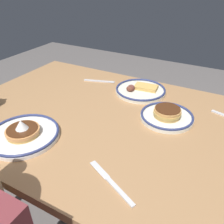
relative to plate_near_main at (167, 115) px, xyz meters
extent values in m
plane|color=#645E5C|center=(0.26, 0.11, -0.77)|extent=(6.00, 6.00, 0.00)
cube|color=#A6784D|center=(0.26, 0.11, -0.04)|extent=(1.34, 0.94, 0.03)
cylinder|color=olive|center=(0.83, -0.25, -0.41)|extent=(0.05, 0.05, 0.72)
cylinder|color=silver|center=(0.00, 0.00, -0.01)|extent=(0.23, 0.23, 0.01)
torus|color=navy|center=(0.00, 0.00, 0.00)|extent=(0.23, 0.23, 0.01)
cylinder|color=tan|center=(0.00, 0.00, 0.00)|extent=(0.11, 0.11, 0.01)
cylinder|color=tan|center=(0.00, 0.00, 0.01)|extent=(0.12, 0.12, 0.01)
cylinder|color=tan|center=(0.00, 0.00, 0.03)|extent=(0.11, 0.11, 0.01)
cylinder|color=#4C2814|center=(0.00, 0.00, 0.03)|extent=(0.11, 0.11, 0.00)
cylinder|color=silver|center=(0.20, -0.18, -0.01)|extent=(0.26, 0.26, 0.01)
torus|color=navy|center=(0.20, -0.18, 0.00)|extent=(0.26, 0.26, 0.01)
cube|color=tan|center=(0.18, -0.21, 0.00)|extent=(0.12, 0.08, 0.02)
ellipsoid|color=brown|center=(0.24, -0.14, 0.01)|extent=(0.04, 0.03, 0.03)
ellipsoid|color=brown|center=(0.24, -0.16, 0.01)|extent=(0.04, 0.03, 0.03)
ellipsoid|color=brown|center=(0.24, -0.15, 0.01)|extent=(0.03, 0.02, 0.02)
cylinder|color=white|center=(0.45, 0.39, -0.01)|extent=(0.27, 0.27, 0.01)
torus|color=navy|center=(0.45, 0.39, 0.00)|extent=(0.27, 0.27, 0.01)
cylinder|color=tan|center=(0.45, 0.39, 0.00)|extent=(0.12, 0.12, 0.01)
cylinder|color=#D98F4F|center=(0.45, 0.39, 0.01)|extent=(0.13, 0.13, 0.01)
cylinder|color=#4C2814|center=(0.45, 0.39, 0.02)|extent=(0.12, 0.12, 0.00)
cone|color=white|center=(0.45, 0.39, 0.04)|extent=(0.05, 0.05, 0.04)
cube|color=silver|center=(0.46, -0.20, -0.02)|extent=(0.17, 0.07, 0.01)
cube|color=silver|center=(0.39, -0.21, -0.01)|extent=(0.03, 0.01, 0.00)
cube|color=silver|center=(0.39, -0.22, -0.01)|extent=(0.03, 0.01, 0.00)
cube|color=silver|center=(0.39, -0.22, -0.01)|extent=(0.03, 0.01, 0.00)
cube|color=silver|center=(0.39, -0.23, -0.01)|extent=(0.03, 0.01, 0.00)
cube|color=silver|center=(0.03, 0.44, -0.02)|extent=(0.17, 0.09, 0.01)
cube|color=silver|center=(0.10, 0.40, -0.02)|extent=(0.09, 0.06, 0.00)
camera|label=1|loc=(-0.20, 0.86, 0.54)|focal=37.40mm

